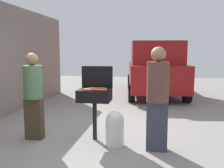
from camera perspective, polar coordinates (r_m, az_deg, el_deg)
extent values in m
plane|color=gray|center=(4.95, -5.54, -12.06)|extent=(24.00, 24.00, 0.00)
cylinder|color=black|center=(4.70, -3.99, -8.37)|extent=(0.08, 0.08, 0.74)
cube|color=black|center=(4.60, -4.04, -2.62)|extent=(0.60, 0.44, 0.22)
cube|color=black|center=(4.76, -3.45, 1.62)|extent=(0.60, 0.05, 0.42)
cylinder|color=#B74C33|center=(4.48, -5.61, -1.32)|extent=(0.13, 0.03, 0.03)
cylinder|color=#AD4228|center=(4.61, -1.92, -1.02)|extent=(0.13, 0.04, 0.03)
cylinder|color=#AD4228|center=(4.39, -2.32, -1.45)|extent=(0.13, 0.04, 0.03)
cylinder|color=#AD4228|center=(4.67, -2.62, -0.92)|extent=(0.13, 0.03, 0.03)
cylinder|color=#C6593D|center=(4.62, -4.92, -1.04)|extent=(0.13, 0.04, 0.03)
cylinder|color=#C6593D|center=(4.59, -5.86, -1.11)|extent=(0.13, 0.03, 0.03)
cylinder|color=#C6593D|center=(4.53, -5.53, -1.20)|extent=(0.13, 0.03, 0.03)
cylinder|color=#C6593D|center=(4.69, -4.59, -0.90)|extent=(0.13, 0.04, 0.03)
cylinder|color=#B74C33|center=(4.64, -4.11, -1.00)|extent=(0.13, 0.03, 0.03)
cylinder|color=#B74C33|center=(4.49, -3.30, -1.27)|extent=(0.13, 0.04, 0.03)
cylinder|color=#C6593D|center=(4.44, -5.64, -1.38)|extent=(0.13, 0.04, 0.03)
cylinder|color=#C6593D|center=(4.42, -2.07, -1.39)|extent=(0.13, 0.03, 0.03)
cylinder|color=#B74C33|center=(4.50, -2.01, -1.24)|extent=(0.13, 0.04, 0.03)
cylinder|color=#C6593D|center=(4.54, -3.81, -1.18)|extent=(0.13, 0.03, 0.03)
cylinder|color=#C6593D|center=(4.47, -4.11, -1.30)|extent=(0.13, 0.03, 0.03)
cylinder|color=#C6593D|center=(4.51, -5.97, -1.25)|extent=(0.13, 0.03, 0.03)
cylinder|color=silver|center=(4.43, 0.66, -11.22)|extent=(0.32, 0.32, 0.46)
sphere|color=silver|center=(4.36, 0.67, -8.35)|extent=(0.31, 0.31, 0.31)
cube|color=#3F3323|center=(4.95, -17.46, -7.64)|extent=(0.33, 0.18, 0.78)
cylinder|color=#4C724C|center=(4.82, -17.78, 0.43)|extent=(0.34, 0.34, 0.62)
sphere|color=#936B4C|center=(4.79, -17.98, 5.46)|extent=(0.23, 0.23, 0.23)
cube|color=#333847|center=(4.25, 10.29, -9.52)|extent=(0.35, 0.19, 0.83)
cylinder|color=brown|center=(4.10, 10.52, 0.48)|extent=(0.36, 0.36, 0.66)
sphere|color=#936B4C|center=(4.07, 10.67, 6.78)|extent=(0.24, 0.24, 0.24)
cube|color=maroon|center=(9.75, 9.70, 2.11)|extent=(2.38, 4.58, 0.90)
cube|color=maroon|center=(9.51, 9.94, 7.11)|extent=(2.04, 2.78, 0.80)
cylinder|color=black|center=(8.45, 16.88, -1.97)|extent=(0.29, 0.66, 0.64)
cylinder|color=black|center=(8.22, 4.54, -1.93)|extent=(0.29, 0.66, 0.64)
cylinder|color=black|center=(11.44, 13.30, 0.51)|extent=(0.29, 0.66, 0.64)
cylinder|color=black|center=(11.27, 4.22, 0.59)|extent=(0.29, 0.66, 0.64)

